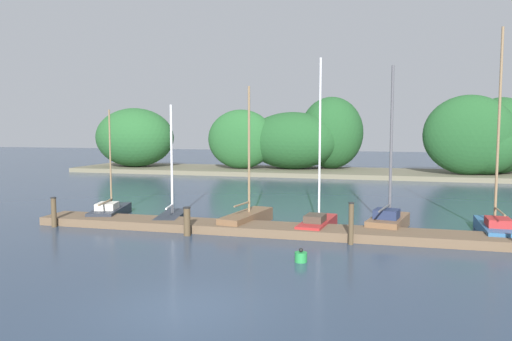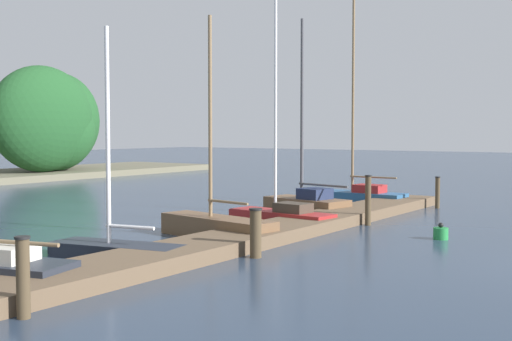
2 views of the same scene
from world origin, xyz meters
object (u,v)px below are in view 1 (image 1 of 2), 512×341
at_px(sailboat_2, 248,217).
at_px(mooring_piling_0, 54,212).
at_px(sailboat_3, 318,221).
at_px(sailboat_4, 389,219).
at_px(channel_buoy_0, 301,257).
at_px(sailboat_5, 495,225).
at_px(sailboat_0, 111,211).
at_px(mooring_piling_2, 351,223).
at_px(mooring_piling_1, 187,221).
at_px(sailboat_1, 172,215).

bearing_deg(sailboat_2, mooring_piling_0, 116.89).
height_order(sailboat_3, sailboat_4, sailboat_3).
xyz_separation_m(sailboat_4, channel_buoy_0, (-2.80, -5.93, -0.27)).
height_order(sailboat_3, sailboat_5, sailboat_5).
relative_size(sailboat_0, sailboat_3, 0.72).
xyz_separation_m(sailboat_2, sailboat_4, (6.07, 0.56, 0.07)).
relative_size(sailboat_2, mooring_piling_0, 4.68).
height_order(sailboat_0, mooring_piling_0, sailboat_0).
bearing_deg(mooring_piling_2, sailboat_5, 29.00).
xyz_separation_m(mooring_piling_1, channel_buoy_0, (5.09, -2.70, -0.42)).
bearing_deg(mooring_piling_0, sailboat_4, 12.16).
height_order(sailboat_0, mooring_piling_2, sailboat_0).
relative_size(sailboat_0, channel_buoy_0, 11.22).
height_order(sailboat_3, mooring_piling_1, sailboat_3).
xyz_separation_m(sailboat_1, mooring_piling_1, (1.91, -2.77, 0.30)).
bearing_deg(sailboat_4, mooring_piling_0, 113.90).
bearing_deg(sailboat_5, channel_buoy_0, 131.83).
bearing_deg(sailboat_0, sailboat_1, -106.92).
height_order(sailboat_1, mooring_piling_0, sailboat_1).
xyz_separation_m(sailboat_3, mooring_piling_1, (-4.97, -2.46, 0.23)).
xyz_separation_m(mooring_piling_1, mooring_piling_2, (6.50, 0.13, 0.21)).
bearing_deg(channel_buoy_0, sailboat_2, 121.36).
bearing_deg(sailboat_5, mooring_piling_2, 120.54).
xyz_separation_m(sailboat_5, mooring_piling_1, (-12.06, -3.21, 0.17)).
xyz_separation_m(sailboat_2, sailboat_5, (10.24, 0.54, 0.05)).
distance_m(sailboat_1, mooring_piling_1, 3.38).
bearing_deg(mooring_piling_1, sailboat_2, 55.74).
xyz_separation_m(sailboat_4, mooring_piling_2, (-1.38, -3.10, 0.35)).
bearing_deg(mooring_piling_1, sailboat_0, 150.69).
height_order(sailboat_5, mooring_piling_0, sailboat_5).
height_order(sailboat_0, sailboat_3, sailboat_3).
height_order(sailboat_2, mooring_piling_0, sailboat_2).
relative_size(sailboat_2, mooring_piling_1, 5.28).
bearing_deg(sailboat_2, sailboat_4, -74.94).
distance_m(sailboat_1, sailboat_2, 3.73).
xyz_separation_m(sailboat_0, sailboat_2, (7.03, -0.26, 0.06)).
height_order(sailboat_0, sailboat_5, sailboat_5).
bearing_deg(mooring_piling_2, sailboat_1, 162.55).
bearing_deg(mooring_piling_1, sailboat_3, 26.38).
distance_m(sailboat_0, mooring_piling_2, 12.05).
relative_size(sailboat_4, mooring_piling_0, 5.27).
height_order(mooring_piling_2, channel_buoy_0, mooring_piling_2).
height_order(sailboat_1, sailboat_5, sailboat_5).
bearing_deg(sailboat_3, channel_buoy_0, -172.53).
relative_size(sailboat_1, mooring_piling_1, 4.62).
bearing_deg(mooring_piling_1, mooring_piling_2, 1.14).
bearing_deg(mooring_piling_2, channel_buoy_0, -116.56).
xyz_separation_m(sailboat_1, sailboat_5, (13.97, 0.44, 0.13)).
xyz_separation_m(sailboat_0, sailboat_3, (10.18, -0.46, 0.05)).
bearing_deg(sailboat_2, sailboat_5, -77.17).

